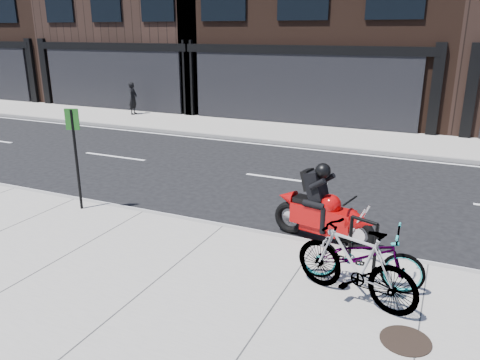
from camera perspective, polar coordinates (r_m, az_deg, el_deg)
The scene contains 10 objects.
ground at distance 11.49m, azimuth 2.29°, elevation -2.66°, with size 120.00×120.00×0.00m, color black.
sidewalk_near at distance 7.53m, azimuth -12.73°, elevation -14.31°, with size 60.00×6.00×0.13m, color gray.
sidewalk_far at distance 18.61m, azimuth 11.40°, elevation 5.19°, with size 60.00×3.50×0.13m, color gray.
bike_rack at distance 8.18m, azimuth 14.77°, elevation -7.01°, with size 0.51×0.24×0.90m.
bicycle_front at distance 7.67m, azimuth 14.46°, elevation -8.83°, with size 0.69×1.97×1.03m, color gray.
bicycle_rear at distance 7.22m, azimuth 13.87°, elevation -9.84°, with size 0.56×1.98×1.19m, color gray.
motorcycle at distance 9.23m, azimuth 10.61°, elevation -3.83°, with size 2.15×0.83×1.62m.
pedestrian at distance 23.40m, azimuth -12.92°, elevation 9.68°, with size 0.56×0.37×1.53m, color black.
manhole_cover at distance 6.82m, azimuth 19.53°, elevation -17.97°, with size 0.66×0.66×0.01m, color black.
sign_post at distance 10.91m, azimuth -19.42°, elevation 3.42°, with size 0.30×0.12×2.29m.
Camera 1 is at (4.03, -9.99, 4.01)m, focal length 35.00 mm.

